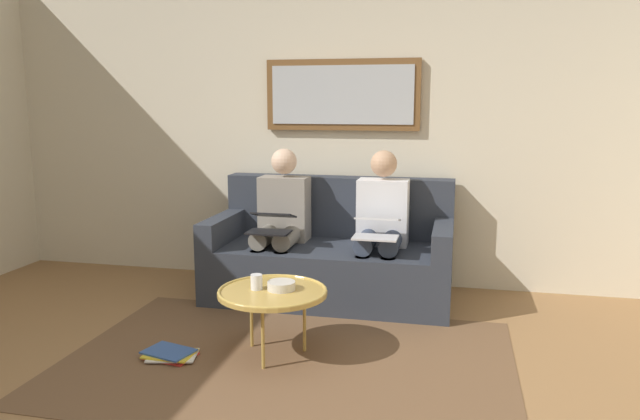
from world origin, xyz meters
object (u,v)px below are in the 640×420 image
person_right (281,218)px  framed_mirror (342,95)px  couch (332,256)px  bowl (281,286)px  person_left (381,223)px  laptop_black (271,222)px  magazine_stack (170,354)px  cup (257,282)px  laptop_silver (377,227)px  coffee_table (273,292)px

person_right → framed_mirror: bearing=-130.3°
framed_mirror → couch: bearing=90.0°
bowl → person_left: person_left is taller
bowl → laptop_black: size_ratio=0.50×
couch → magazine_stack: couch is taller
cup → laptop_silver: size_ratio=0.28×
framed_mirror → person_right: framed_mirror is taller
framed_mirror → magazine_stack: bearing=68.8°
couch → bowl: 1.20m
framed_mirror → coffee_table: (0.10, 1.61, -1.16)m
couch → laptop_silver: bearing=140.5°
laptop_silver → magazine_stack: size_ratio=0.93×
couch → laptop_black: 0.59m
person_left → person_right: same height
coffee_table → person_right: 1.20m
cup → bowl: cup is taller
couch → framed_mirror: framed_mirror is taller
couch → bowl: (0.06, 1.19, 0.12)m
framed_mirror → laptop_black: 1.23m
coffee_table → bowl: bearing=-148.5°
person_left → magazine_stack: 1.80m
bowl → person_right: person_right is taller
framed_mirror → coffee_table: 1.98m
magazine_stack → cup: bearing=-160.1°
bowl → person_left: size_ratio=0.15×
person_right → laptop_black: bearing=90.0°
person_left → person_right: bearing=0.0°
coffee_table → bowl: bowl is taller
coffee_table → cup: (0.10, -0.00, 0.06)m
laptop_black → magazine_stack: (0.30, 1.07, -0.60)m
bowl → coffee_table: bearing=31.5°
laptop_silver → magazine_stack: (1.08, 1.07, -0.60)m
framed_mirror → laptop_black: bearing=61.2°
framed_mirror → person_right: size_ratio=1.10×
magazine_stack → coffee_table: bearing=-163.5°
coffee_table → laptop_black: (0.28, -0.90, 0.23)m
coffee_table → person_right: person_right is taller
coffee_table → laptop_silver: (-0.49, -0.90, 0.23)m
magazine_stack → person_left: bearing=-129.2°
coffee_table → magazine_stack: size_ratio=1.86×
couch → cup: (0.20, 1.21, 0.14)m
coffee_table → laptop_black: laptop_black is taller
framed_mirror → person_right: 1.12m
laptop_black → bowl: bearing=110.6°
couch → laptop_silver: (-0.39, 0.32, 0.31)m
couch → bowl: couch is taller
coffee_table → laptop_silver: laptop_silver is taller
framed_mirror → coffee_table: framed_mirror is taller
magazine_stack → laptop_black: bearing=-105.6°
laptop_black → magazine_stack: 1.27m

